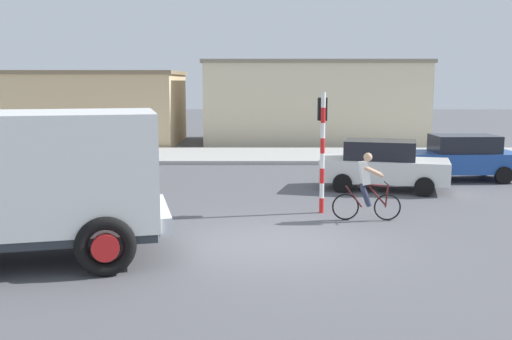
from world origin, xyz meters
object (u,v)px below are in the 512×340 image
car_white_mid (42,164)px  truck_foreground (21,177)px  car_red_near (385,165)px  cyclist (368,187)px  car_far_side (462,157)px  traffic_light_pole (324,135)px

car_white_mid → truck_foreground: bearing=-72.0°
truck_foreground → car_red_near: bearing=41.2°
cyclist → car_white_mid: cyclist is taller
cyclist → car_red_near: size_ratio=0.40×
car_far_side → car_red_near: bearing=-149.5°
car_far_side → car_white_mid: bearing=-173.1°
cyclist → car_far_side: 7.50m
traffic_light_pole → car_red_near: (2.35, 3.26, -1.25)m
traffic_light_pole → car_red_near: size_ratio=0.74×
cyclist → traffic_light_pole: size_ratio=0.54×
truck_foreground → car_far_side: 15.08m
cyclist → traffic_light_pole: (-1.02, 0.92, 1.20)m
traffic_light_pole → car_white_mid: 9.47m
car_red_near → car_white_mid: 11.11m
car_white_mid → cyclist: bearing=-23.7°
truck_foreground → car_red_near: (8.63, 7.54, -0.85)m
traffic_light_pole → car_red_near: bearing=54.2°
truck_foreground → car_white_mid: 8.09m
cyclist → traffic_light_pole: 1.83m
truck_foreground → cyclist: (7.30, 3.36, -0.80)m
car_red_near → truck_foreground: bearing=-138.8°
traffic_light_pole → car_far_side: traffic_light_pole is taller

